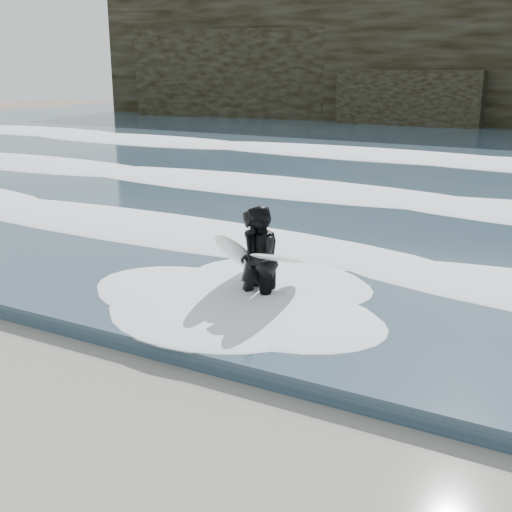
% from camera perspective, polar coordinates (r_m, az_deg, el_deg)
% --- Properties ---
extents(ground, '(120.00, 120.00, 0.00)m').
position_cam_1_polar(ground, '(7.57, -17.59, -19.17)').
color(ground, '#826456').
rests_on(ground, ground).
extents(sea, '(90.00, 52.00, 0.30)m').
position_cam_1_polar(sea, '(33.65, 20.80, 8.43)').
color(sea, '#2D4151').
rests_on(sea, ground).
extents(foam_near, '(60.00, 3.20, 0.20)m').
position_cam_1_polar(foam_near, '(14.42, 8.69, 0.62)').
color(foam_near, white).
rests_on(foam_near, sea).
extents(foam_mid, '(60.00, 4.00, 0.24)m').
position_cam_1_polar(foam_mid, '(20.97, 15.42, 5.28)').
color(foam_mid, white).
rests_on(foam_mid, sea).
extents(foam_far, '(60.00, 4.80, 0.30)m').
position_cam_1_polar(foam_far, '(29.69, 19.67, 8.17)').
color(foam_far, white).
rests_on(foam_far, sea).
extents(surfer_left, '(1.08, 1.86, 1.81)m').
position_cam_1_polar(surfer_left, '(11.83, -0.48, -0.16)').
color(surfer_left, black).
rests_on(surfer_left, ground).
extents(surfer_right, '(1.27, 2.15, 1.96)m').
position_cam_1_polar(surfer_right, '(11.51, 0.36, -0.28)').
color(surfer_right, black).
rests_on(surfer_right, ground).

